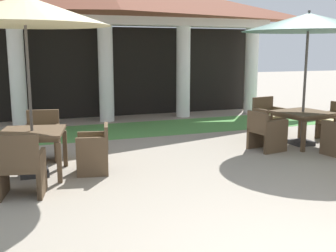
# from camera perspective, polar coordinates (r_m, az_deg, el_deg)

# --- Properties ---
(background_pavilion) EXTENTS (10.64, 2.80, 4.07)m
(background_pavilion) POSITION_cam_1_polar(r_m,az_deg,el_deg) (11.88, -9.01, 15.83)
(background_pavilion) COLOR white
(background_pavilion) RESTS_ON ground
(lawn_strip) EXTENTS (12.44, 2.06, 0.01)m
(lawn_strip) POSITION_cam_1_polar(r_m,az_deg,el_deg) (10.47, -6.85, -0.60)
(lawn_strip) COLOR #519347
(lawn_strip) RESTS_ON ground
(patio_table_mid_right) EXTENTS (1.16, 1.16, 0.75)m
(patio_table_mid_right) POSITION_cam_1_polar(r_m,az_deg,el_deg) (6.95, -18.45, -1.37)
(patio_table_mid_right) COLOR brown
(patio_table_mid_right) RESTS_ON ground
(patio_umbrella_mid_right) EXTENTS (2.63, 2.63, 2.91)m
(patio_umbrella_mid_right) POSITION_cam_1_polar(r_m,az_deg,el_deg) (6.84, -19.45, 14.91)
(patio_umbrella_mid_right) COLOR #2D2D2D
(patio_umbrella_mid_right) RESTS_ON ground
(patio_chair_mid_right_south) EXTENTS (0.70, 0.66, 0.93)m
(patio_chair_mid_right_south) POSITION_cam_1_polar(r_m,az_deg,el_deg) (6.06, -19.89, -5.51)
(patio_chair_mid_right_south) COLOR brown
(patio_chair_mid_right_south) RESTS_ON ground
(patio_chair_mid_right_east) EXTENTS (0.61, 0.63, 0.81)m
(patio_chair_mid_right_east) POSITION_cam_1_polar(r_m,az_deg,el_deg) (6.90, -10.25, -3.26)
(patio_chair_mid_right_east) COLOR brown
(patio_chair_mid_right_east) RESTS_ON ground
(patio_chair_mid_right_north) EXTENTS (0.70, 0.62, 0.91)m
(patio_chair_mid_right_north) POSITION_cam_1_polar(r_m,az_deg,el_deg) (7.96, -17.16, -1.51)
(patio_chair_mid_right_north) COLOR brown
(patio_chair_mid_right_north) RESTS_ON ground
(patio_table_far_back) EXTENTS (1.18, 1.18, 0.72)m
(patio_table_far_back) POSITION_cam_1_polar(r_m,az_deg,el_deg) (9.23, 18.34, 1.37)
(patio_table_far_back) COLOR brown
(patio_table_far_back) RESTS_ON ground
(patio_umbrella_far_back) EXTENTS (2.74, 2.74, 2.83)m
(patio_umbrella_far_back) POSITION_cam_1_polar(r_m,az_deg,el_deg) (9.13, 19.07, 13.45)
(patio_umbrella_far_back) COLOR #2D2D2D
(patio_umbrella_far_back) RESTS_ON ground
(patio_chair_far_back_north) EXTENTS (0.71, 0.62, 0.92)m
(patio_chair_far_back_north) POSITION_cam_1_polar(r_m,az_deg,el_deg) (9.98, 13.80, 1.10)
(patio_chair_far_back_north) COLOR brown
(patio_chair_far_back_north) RESTS_ON ground
(patio_chair_far_back_east) EXTENTS (0.61, 0.66, 0.85)m
(patio_chair_far_back_east) POSITION_cam_1_polar(r_m,az_deg,el_deg) (10.06, 22.26, 0.46)
(patio_chair_far_back_east) COLOR brown
(patio_chair_far_back_east) RESTS_ON ground
(patio_chair_far_back_west) EXTENTS (0.68, 0.67, 0.81)m
(patio_chair_far_back_west) POSITION_cam_1_polar(r_m,az_deg,el_deg) (8.53, 13.54, -0.72)
(patio_chair_far_back_west) COLOR brown
(patio_chair_far_back_west) RESTS_ON ground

